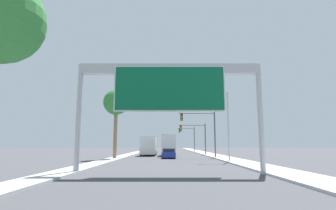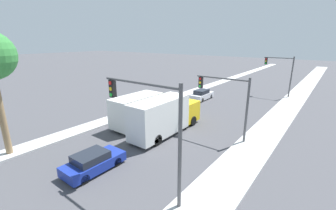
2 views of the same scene
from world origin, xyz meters
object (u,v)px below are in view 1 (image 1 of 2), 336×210
at_px(truck_box_secondary, 167,145).
at_px(street_lamp_right, 224,120).
at_px(sign_gantry, 168,85).
at_px(traffic_light_near_intersection, 202,126).
at_px(car_far_center, 152,150).
at_px(truck_box_primary, 147,146).
at_px(traffic_light_far_intersection, 188,135).
at_px(palm_tree_background, 115,103).
at_px(car_near_right, 168,154).
at_px(traffic_light_mid_block, 195,133).

bearing_deg(truck_box_secondary, street_lamp_right, -67.50).
relative_size(sign_gantry, traffic_light_near_intersection, 1.95).
xyz_separation_m(car_far_center, truck_box_primary, (0.00, -12.99, 0.93)).
relative_size(traffic_light_far_intersection, street_lamp_right, 0.79).
bearing_deg(sign_gantry, car_far_center, 94.86).
bearing_deg(palm_tree_background, car_near_right, 20.31).
distance_m(sign_gantry, car_far_center, 41.63).
xyz_separation_m(sign_gantry, truck_box_secondary, (0.00, 27.61, -4.37)).
xyz_separation_m(car_near_right, palm_tree_background, (-7.18, -2.66, 6.86)).
distance_m(car_far_center, truck_box_secondary, 14.00).
xyz_separation_m(truck_box_secondary, palm_tree_background, (-7.18, -10.70, 5.70)).
bearing_deg(car_far_center, traffic_light_near_intersection, -67.71).
bearing_deg(palm_tree_background, traffic_light_near_intersection, 14.74).
distance_m(sign_gantry, palm_tree_background, 18.42).
distance_m(traffic_light_mid_block, street_lamp_right, 18.33).
bearing_deg(truck_box_secondary, traffic_light_mid_block, 26.42).
bearing_deg(truck_box_primary, car_far_center, 90.00).
bearing_deg(truck_box_primary, truck_box_secondary, -8.35).
bearing_deg(truck_box_secondary, traffic_light_far_intersection, 76.50).
relative_size(traffic_light_near_intersection, traffic_light_mid_block, 1.18).
height_order(truck_box_primary, traffic_light_far_intersection, traffic_light_far_intersection).
xyz_separation_m(traffic_light_near_intersection, traffic_light_mid_block, (-0.01, 10.00, -0.69)).
xyz_separation_m(truck_box_primary, traffic_light_mid_block, (8.59, 2.02, 2.30)).
height_order(sign_gantry, truck_box_secondary, sign_gantry).
xyz_separation_m(sign_gantry, traffic_light_far_intersection, (5.41, 50.14, -1.92)).
relative_size(truck_box_secondary, traffic_light_near_intersection, 1.29).
xyz_separation_m(truck_box_primary, traffic_light_far_intersection, (8.91, 22.02, 2.61)).
height_order(traffic_light_near_intersection, palm_tree_background, palm_tree_background).
bearing_deg(car_far_center, sign_gantry, -85.14).
bearing_deg(sign_gantry, truck_box_primary, 97.09).
distance_m(truck_box_secondary, traffic_light_far_intersection, 23.30).
bearing_deg(palm_tree_background, truck_box_secondary, 56.14).
distance_m(car_far_center, traffic_light_mid_block, 14.31).
height_order(car_near_right, traffic_light_far_intersection, traffic_light_far_intersection).
bearing_deg(street_lamp_right, truck_box_primary, 121.66).
bearing_deg(traffic_light_far_intersection, truck_box_primary, -112.03).
relative_size(traffic_light_near_intersection, street_lamp_right, 0.85).
relative_size(car_near_right, palm_tree_background, 0.45).
bearing_deg(traffic_light_near_intersection, palm_tree_background, -165.26).
relative_size(truck_box_primary, truck_box_secondary, 0.88).
distance_m(truck_box_primary, traffic_light_near_intersection, 12.11).
relative_size(car_far_center, traffic_light_mid_block, 0.77).
bearing_deg(truck_box_secondary, sign_gantry, -90.00).
height_order(car_far_center, truck_box_secondary, truck_box_secondary).
bearing_deg(car_far_center, truck_box_primary, -90.00).
height_order(traffic_light_far_intersection, street_lamp_right, street_lamp_right).
distance_m(car_far_center, street_lamp_right, 31.17).
xyz_separation_m(truck_box_secondary, traffic_light_near_intersection, (5.10, -7.47, 2.83)).
bearing_deg(truck_box_primary, palm_tree_background, -108.17).
bearing_deg(traffic_light_near_intersection, sign_gantry, -104.21).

